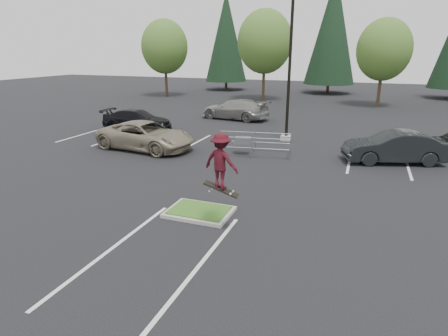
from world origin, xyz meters
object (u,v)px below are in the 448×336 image
(decid_b, at_px, (265,44))
(cart_corral, at_px, (245,142))
(car_l_black, at_px, (137,120))
(car_far_silver, at_px, (236,109))
(decid_a, at_px, (165,48))
(conif_b, at_px, (332,29))
(car_l_tan, at_px, (146,136))
(light_pole, at_px, (290,65))
(car_r_charc, at_px, (394,147))
(decid_c, at_px, (384,52))
(skateboarder, at_px, (221,161))
(conif_a, at_px, (226,37))

(decid_b, bearing_deg, cart_corral, -77.22)
(car_l_black, height_order, car_far_silver, car_far_silver)
(decid_a, distance_m, conif_b, 20.95)
(decid_b, height_order, car_l_black, decid_b)
(car_l_tan, height_order, car_l_black, car_l_tan)
(decid_a, height_order, car_far_silver, decid_a)
(decid_a, xyz_separation_m, cart_corral, (17.13, -22.11, -4.88))
(light_pole, distance_m, car_r_charc, 7.65)
(decid_b, relative_size, conif_b, 0.66)
(decid_c, bearing_deg, car_l_black, -131.01)
(decid_b, xyz_separation_m, decid_c, (12.00, -0.70, -0.79))
(car_far_silver, bearing_deg, cart_corral, 31.08)
(light_pole, distance_m, car_l_tan, 9.39)
(light_pole, relative_size, cart_corral, 2.45)
(light_pole, bearing_deg, decid_c, 72.89)
(light_pole, bearing_deg, skateboarder, -86.92)
(conif_b, xyz_separation_m, skateboarder, (1.20, -41.50, -5.56))
(cart_corral, bearing_deg, light_pole, 61.99)
(car_l_tan, distance_m, car_l_black, 5.66)
(light_pole, distance_m, conif_b, 28.69)
(skateboarder, bearing_deg, conif_a, -58.82)
(light_pole, height_order, car_far_silver, light_pole)
(cart_corral, height_order, car_l_tan, car_l_tan)
(decid_c, xyz_separation_m, conif_a, (-19.99, 10.17, 1.84))
(decid_c, xyz_separation_m, car_l_tan, (-12.49, -22.83, -4.47))
(decid_c, distance_m, cart_corral, 23.40)
(light_pole, height_order, skateboarder, light_pole)
(car_l_black, distance_m, car_r_charc, 16.66)
(skateboarder, height_order, car_r_charc, skateboarder)
(skateboarder, bearing_deg, decid_a, -47.40)
(cart_corral, height_order, skateboarder, skateboarder)
(decid_c, distance_m, conif_a, 22.50)
(car_l_black, bearing_deg, decid_b, -16.46)
(car_r_charc, xyz_separation_m, car_far_silver, (-11.42, 8.90, 0.02))
(light_pole, relative_size, car_l_tan, 1.79)
(cart_corral, bearing_deg, car_l_tan, -179.92)
(light_pole, bearing_deg, car_l_black, -176.96)
(decid_a, relative_size, car_l_black, 1.80)
(cart_corral, bearing_deg, conif_b, 79.16)
(decid_b, distance_m, cart_corral, 23.79)
(conif_b, bearing_deg, car_l_black, -108.99)
(skateboarder, relative_size, car_r_charc, 0.40)
(decid_a, height_order, decid_b, decid_b)
(car_r_charc, bearing_deg, decid_b, -167.55)
(decid_b, bearing_deg, decid_a, -177.61)
(decid_b, distance_m, conif_b, 11.78)
(cart_corral, bearing_deg, car_far_silver, 102.58)
(car_far_silver, bearing_deg, conif_b, 176.86)
(skateboarder, bearing_deg, decid_b, -66.28)
(decid_b, bearing_deg, decid_c, -3.34)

